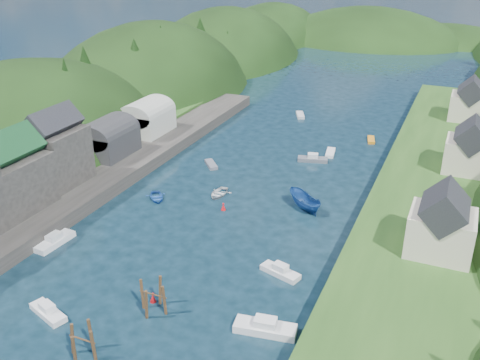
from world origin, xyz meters
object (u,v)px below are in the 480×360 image
at_px(piling_cluster_far, 153,299).
at_px(channel_buoy_far, 223,207).
at_px(piling_cluster_near, 83,344).
at_px(channel_buoy_near, 153,298).

xyz_separation_m(piling_cluster_far, channel_buoy_far, (-2.90, 22.96, -0.93)).
distance_m(piling_cluster_near, piling_cluster_far, 8.51).
relative_size(piling_cluster_near, piling_cluster_far, 0.97).
bearing_deg(piling_cluster_far, channel_buoy_near, 126.27).
bearing_deg(channel_buoy_near, piling_cluster_near, -99.03).
relative_size(piling_cluster_far, channel_buoy_near, 3.59).
bearing_deg(channel_buoy_near, piling_cluster_far, -53.73).
bearing_deg(channel_buoy_far, piling_cluster_far, -82.79).
xyz_separation_m(piling_cluster_far, channel_buoy_near, (-0.88, 1.20, -0.93)).
bearing_deg(channel_buoy_far, piling_cluster_near, -89.02).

